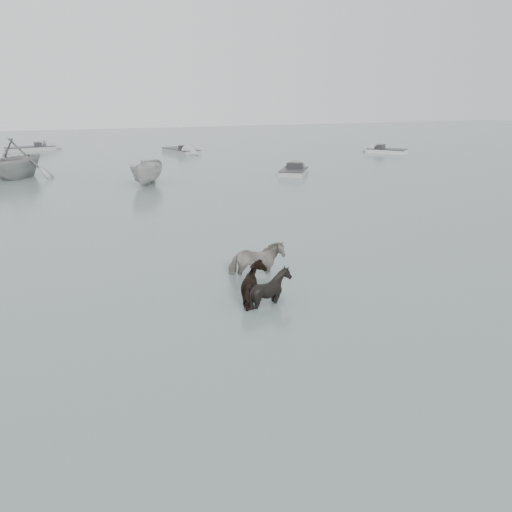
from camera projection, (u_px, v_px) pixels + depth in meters
The scene contains 10 objects.
ground at pixel (252, 288), 17.07m from camera, with size 140.00×140.00×0.00m, color #556562.
pony_pinto at pixel (256, 252), 18.11m from camera, with size 0.80×1.76×1.49m, color black.
pony_dark at pixel (256, 280), 15.83m from camera, with size 1.28×1.10×1.29m, color black.
pony_black at pixel (270, 280), 15.70m from camera, with size 1.09×1.23×1.36m, color black.
rowboat_trail at pixel (16, 157), 37.19m from camera, with size 4.53×5.25×2.76m, color gray.
boat_small at pixel (147, 172), 34.75m from camera, with size 1.55×4.13×1.59m, color #A3A39F.
skiff_port at pixel (294, 169), 38.89m from camera, with size 4.37×1.60×0.75m, color #969896, non-canonical shape.
skiff_mid at pixel (181, 149), 51.62m from camera, with size 5.88×1.60×0.75m, color gray, non-canonical shape.
skiff_star at pixel (387, 149), 51.49m from camera, with size 4.80×1.60×0.75m, color beige, non-canonical shape.
skiff_far at pixel (30, 147), 53.43m from camera, with size 6.02×1.60×0.75m, color gray, non-canonical shape.
Camera 1 is at (-5.17, -15.22, 5.81)m, focal length 40.00 mm.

